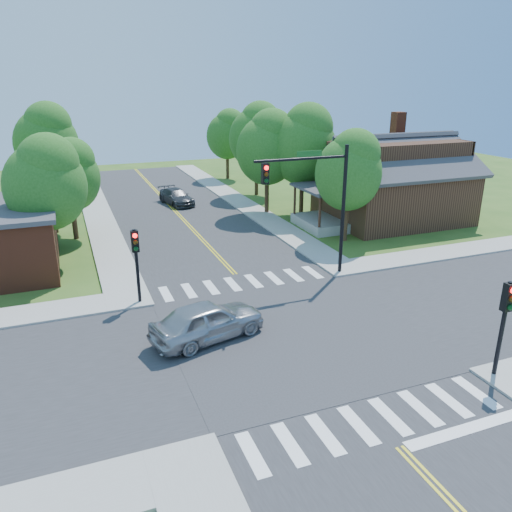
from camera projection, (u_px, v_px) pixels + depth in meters
name	position (u px, v px, depth m)	size (l,w,h in m)	color
ground	(292.00, 335.00, 21.49)	(100.00, 100.00, 0.00)	#32591B
road_ns	(292.00, 335.00, 21.48)	(10.00, 90.00, 0.04)	#2D2D30
road_ew	(292.00, 334.00, 21.48)	(90.00, 10.00, 0.04)	#2D2D30
intersection_patch	(292.00, 335.00, 21.49)	(10.20, 10.20, 0.06)	#2D2D30
sidewalk_ne	(385.00, 213.00, 40.76)	(40.00, 40.00, 0.14)	#9E9B93
crosswalk_north	(243.00, 282.00, 26.92)	(8.85, 2.00, 0.01)	white
crosswalk_south	(374.00, 420.00, 16.03)	(8.85, 2.00, 0.01)	white
centerline	(292.00, 334.00, 21.47)	(0.30, 90.00, 0.01)	yellow
stop_bar	(467.00, 430.00, 15.67)	(4.60, 0.45, 0.09)	white
signal_mast_ne	(317.00, 192.00, 26.11)	(5.30, 0.42, 7.20)	black
signal_pole_se	(506.00, 312.00, 17.57)	(0.34, 0.42, 3.80)	black
signal_pole_nw	(136.00, 253.00, 23.58)	(0.34, 0.42, 3.80)	black
house_ne	(393.00, 178.00, 38.04)	(13.05, 8.80, 7.11)	black
tree_e_a	(350.00, 169.00, 32.44)	(4.42, 4.20, 7.51)	#382314
tree_e_b	(304.00, 142.00, 38.57)	(5.20, 4.94, 8.83)	#382314
tree_e_c	(257.00, 134.00, 45.66)	(5.08, 4.83, 8.64)	#382314
tree_e_d	(228.00, 133.00, 53.72)	(4.44, 4.21, 7.54)	#382314
tree_w_a	(46.00, 181.00, 27.89)	(4.53, 4.31, 7.71)	#382314
tree_w_b	(49.00, 171.00, 34.35)	(4.00, 3.80, 6.80)	#382314
tree_w_c	(47.00, 139.00, 41.33)	(5.17, 4.91, 8.79)	#382314
tree_w_d	(56.00, 146.00, 49.26)	(3.72, 3.53, 6.32)	#382314
tree_house	(268.00, 146.00, 39.17)	(4.92, 4.67, 8.36)	#382314
tree_bldg	(70.00, 174.00, 32.95)	(4.06, 3.86, 6.91)	#382314
car_silver	(208.00, 321.00, 20.87)	(5.24, 3.15, 1.67)	#A6A8AD
car_dgrey	(176.00, 197.00, 43.63)	(2.73, 4.86, 1.33)	#323437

